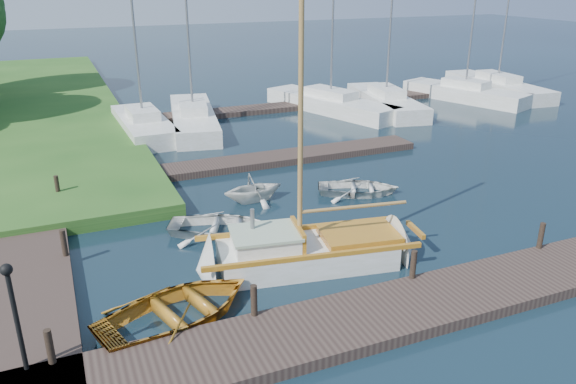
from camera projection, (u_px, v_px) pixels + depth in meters
name	position (u px, v px, depth m)	size (l,w,h in m)	color
ground	(288.00, 225.00, 18.90)	(160.00, 160.00, 0.00)	black
near_dock	(384.00, 314.00, 13.70)	(18.00, 2.20, 0.30)	#31241F
left_dock	(30.00, 238.00, 17.64)	(2.20, 18.00, 0.30)	#31241F
far_dock	(272.00, 159.00, 25.15)	(14.00, 1.60, 0.30)	#31241F
pontoon	(334.00, 102.00, 36.20)	(30.00, 1.60, 0.30)	#31241F
mooring_post_0	(50.00, 346.00, 11.63)	(0.16, 0.16, 0.80)	black
mooring_post_1	(254.00, 300.00, 13.27)	(0.16, 0.16, 0.80)	black
mooring_post_2	(413.00, 264.00, 14.90)	(0.16, 0.16, 0.80)	black
mooring_post_3	(541.00, 236.00, 16.54)	(0.16, 0.16, 0.80)	black
mooring_post_4	(64.00, 243.00, 16.09)	(0.16, 0.16, 0.80)	black
mooring_post_5	(57.00, 186.00, 20.38)	(0.16, 0.16, 0.80)	black
lamp_post	(13.00, 303.00, 11.02)	(0.24, 0.24, 2.44)	black
sailboat	(312.00, 253.00, 16.26)	(7.37, 3.10, 9.83)	beige
dinghy	(178.00, 305.00, 13.58)	(2.88, 4.03, 0.84)	#93541D
tender_a	(221.00, 223.00, 18.19)	(2.41, 3.37, 0.70)	beige
tender_b	(253.00, 186.00, 20.70)	(1.94, 2.25, 1.18)	beige
tender_c	(358.00, 186.00, 21.49)	(2.20, 3.09, 0.64)	beige
marina_boat_0	(143.00, 124.00, 29.38)	(2.41, 7.32, 10.38)	beige
marina_boat_1	(193.00, 117.00, 30.85)	(3.84, 9.51, 10.11)	beige
marina_boat_3	(331.00, 102.00, 34.22)	(5.12, 9.64, 11.00)	beige
marina_boat_4	(386.00, 100.00, 34.81)	(3.73, 8.84, 10.46)	beige
marina_boat_6	(465.00, 92.00, 37.22)	(4.97, 8.61, 10.77)	beige
marina_boat_7	(497.00, 85.00, 39.49)	(2.94, 9.73, 12.77)	beige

